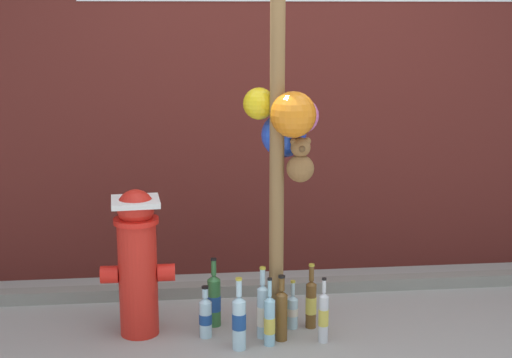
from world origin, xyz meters
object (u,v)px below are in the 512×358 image
(bottle_4, at_px, (205,316))
(bottle_9, at_px, (270,321))
(bottle_6, at_px, (263,311))
(memorial_post, at_px, (285,87))
(bottle_5, at_px, (214,300))
(bottle_3, at_px, (239,321))
(bottle_1, at_px, (293,310))
(bottle_8, at_px, (323,316))
(bottle_7, at_px, (276,296))
(bottle_2, at_px, (281,313))
(fire_hydrant, at_px, (137,260))
(bottle_10, at_px, (311,303))
(bottle_0, at_px, (276,307))

(bottle_4, distance_m, bottle_9, 0.39)
(bottle_6, bearing_deg, memorial_post, 24.61)
(bottle_5, bearing_deg, bottle_3, -70.45)
(memorial_post, bearing_deg, bottle_4, -178.29)
(bottle_1, height_order, bottle_8, bottle_8)
(bottle_3, xyz_separation_m, bottle_8, (0.49, 0.04, -0.01))
(bottle_3, xyz_separation_m, bottle_7, (0.27, 0.47, -0.05))
(bottle_2, distance_m, bottle_9, 0.10)
(fire_hydrant, height_order, bottle_2, fire_hydrant)
(bottle_2, xyz_separation_m, bottle_9, (-0.08, -0.06, -0.02))
(bottle_2, height_order, bottle_4, bottle_2)
(bottle_2, relative_size, bottle_3, 0.93)
(bottle_1, xyz_separation_m, bottle_7, (-0.07, 0.22, 0.00))
(bottle_2, distance_m, bottle_6, 0.11)
(bottle_9, bearing_deg, bottle_3, -169.07)
(bottle_1, xyz_separation_m, bottle_8, (0.14, -0.21, 0.04))
(bottle_7, bearing_deg, bottle_8, -63.36)
(bottle_5, height_order, bottle_10, bottle_5)
(bottle_2, bearing_deg, bottle_8, -12.36)
(fire_hydrant, relative_size, bottle_2, 2.22)
(bottle_2, height_order, bottle_6, bottle_6)
(fire_hydrant, bearing_deg, bottle_0, 1.26)
(bottle_3, bearing_deg, bottle_2, 20.26)
(memorial_post, bearing_deg, bottle_2, -102.61)
(bottle_2, bearing_deg, fire_hydrant, 167.47)
(bottle_1, relative_size, bottle_8, 0.77)
(bottle_8, bearing_deg, bottle_2, 167.64)
(fire_hydrant, distance_m, bottle_5, 0.53)
(memorial_post, relative_size, bottle_0, 9.21)
(bottle_0, distance_m, bottle_10, 0.21)
(bottle_2, xyz_separation_m, bottle_7, (0.02, 0.38, -0.05))
(bottle_1, distance_m, bottle_5, 0.47)
(bottle_0, height_order, bottle_3, bottle_3)
(bottle_3, xyz_separation_m, bottle_9, (0.18, 0.03, -0.02))
(bottle_7, bearing_deg, fire_hydrant, -166.47)
(bottle_2, bearing_deg, bottle_1, 60.52)
(bottle_5, xyz_separation_m, bottle_7, (0.39, 0.13, -0.05))
(bottle_1, bearing_deg, fire_hydrant, 178.64)
(memorial_post, xyz_separation_m, bottle_5, (-0.40, 0.15, -1.28))
(bottle_1, bearing_deg, bottle_8, -55.56)
(fire_hydrant, height_order, bottle_8, fire_hydrant)
(bottle_1, bearing_deg, memorial_post, -139.55)
(bottle_6, relative_size, bottle_10, 1.08)
(bottle_5, bearing_deg, bottle_6, -37.17)
(bottle_2, height_order, bottle_7, bottle_2)
(bottle_0, xyz_separation_m, bottle_8, (0.24, -0.25, 0.03))
(bottle_4, xyz_separation_m, bottle_5, (0.06, 0.16, 0.04))
(memorial_post, relative_size, bottle_2, 6.87)
(memorial_post, bearing_deg, bottle_10, 17.06)
(memorial_post, height_order, bottle_10, memorial_post)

